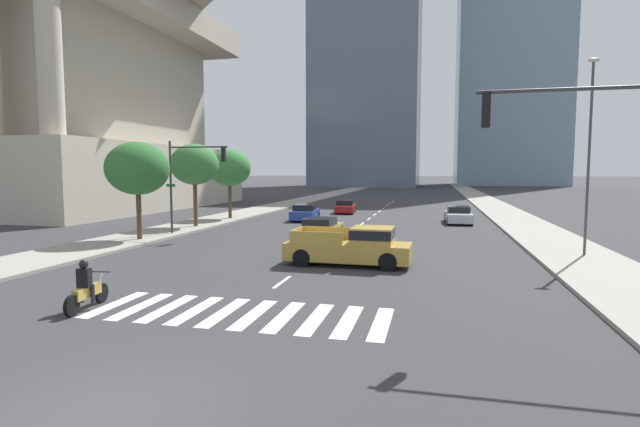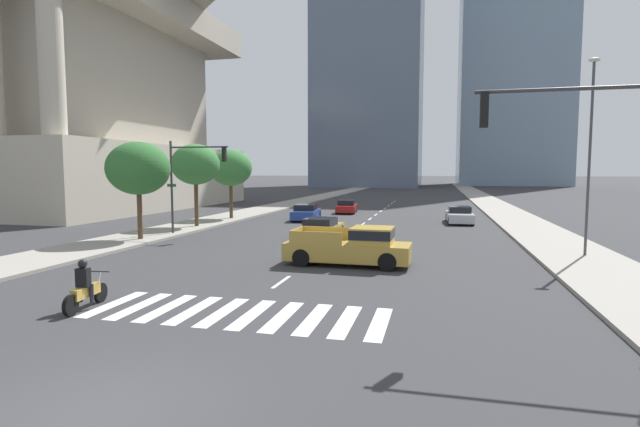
# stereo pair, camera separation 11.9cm
# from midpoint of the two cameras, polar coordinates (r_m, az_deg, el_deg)

# --- Properties ---
(ground_plane) EXTENTS (800.00, 800.00, 0.00)m
(ground_plane) POSITION_cam_midpoint_polar(r_m,az_deg,el_deg) (9.46, -24.64, -20.73)
(ground_plane) COLOR #333335
(sidewalk_east) EXTENTS (4.00, 260.00, 0.15)m
(sidewalk_east) POSITION_cam_midpoint_polar(r_m,az_deg,el_deg) (37.41, 23.58, -1.47)
(sidewalk_east) COLOR gray
(sidewalk_east) RESTS_ON ground
(sidewalk_west) EXTENTS (4.00, 260.00, 0.15)m
(sidewalk_west) POSITION_cam_midpoint_polar(r_m,az_deg,el_deg) (40.71, -11.60, -0.66)
(sidewalk_west) COLOR gray
(sidewalk_west) RESTS_ON ground
(crosswalk_near) EXTENTS (8.55, 2.92, 0.01)m
(crosswalk_near) POSITION_cam_midpoint_polar(r_m,az_deg,el_deg) (14.23, -9.49, -11.52)
(crosswalk_near) COLOR silver
(crosswalk_near) RESTS_ON ground
(lane_divider_center) EXTENTS (0.14, 50.00, 0.01)m
(lane_divider_center) POSITION_cam_midpoint_polar(r_m,az_deg,el_deg) (41.09, 6.02, -0.63)
(lane_divider_center) COLOR silver
(lane_divider_center) RESTS_ON ground
(motorcycle_trailing) EXTENTS (0.70, 2.06, 1.49)m
(motorcycle_trailing) POSITION_cam_midpoint_polar(r_m,az_deg,el_deg) (15.85, -25.78, -8.07)
(motorcycle_trailing) COLOR black
(motorcycle_trailing) RESTS_ON ground
(pickup_truck) EXTENTS (5.39, 2.08, 1.67)m
(pickup_truck) POSITION_cam_midpoint_polar(r_m,az_deg,el_deg) (20.79, 4.16, -3.92)
(pickup_truck) COLOR #B28E38
(pickup_truck) RESTS_ON ground
(sedan_red_0) EXTENTS (2.12, 4.43, 1.26)m
(sedan_red_0) POSITION_cam_midpoint_polar(r_m,az_deg,el_deg) (46.67, 3.24, 0.78)
(sedan_red_0) COLOR maroon
(sedan_red_0) RESTS_ON ground
(sedan_silver_1) EXTENTS (2.05, 4.52, 1.29)m
(sedan_silver_1) POSITION_cam_midpoint_polar(r_m,az_deg,el_deg) (39.10, 16.23, -0.21)
(sedan_silver_1) COLOR #B7BABF
(sedan_silver_1) RESTS_ON ground
(sedan_blue_2) EXTENTS (2.29, 4.49, 1.32)m
(sedan_blue_2) POSITION_cam_midpoint_polar(r_m,az_deg,el_deg) (39.68, -1.57, 0.08)
(sedan_blue_2) COLOR navy
(sedan_blue_2) RESTS_ON ground
(sedan_gold_3) EXTENTS (2.04, 4.67, 1.25)m
(sedan_gold_3) POSITION_cam_midpoint_polar(r_m,az_deg,el_deg) (28.99, 0.26, -1.82)
(sedan_gold_3) COLOR #B28E38
(sedan_gold_3) RESTS_ON ground
(traffic_signal_near) EXTENTS (4.95, 0.28, 6.32)m
(traffic_signal_near) POSITION_cam_midpoint_polar(r_m,az_deg,el_deg) (13.84, 30.30, 6.16)
(traffic_signal_near) COLOR #333335
(traffic_signal_near) RESTS_ON sidewalk_east
(traffic_signal_far) EXTENTS (4.14, 0.28, 5.76)m
(traffic_signal_far) POSITION_cam_midpoint_polar(r_m,az_deg,el_deg) (30.92, -14.79, 4.93)
(traffic_signal_far) COLOR #333335
(traffic_signal_far) RESTS_ON sidewalk_west
(street_lamp_east) EXTENTS (0.50, 0.24, 8.97)m
(street_lamp_east) POSITION_cam_midpoint_polar(r_m,az_deg,el_deg) (25.39, 29.42, 7.13)
(street_lamp_east) COLOR #3F3F42
(street_lamp_east) RESTS_ON sidewalk_east
(street_tree_nearest) EXTENTS (3.55, 3.55, 5.56)m
(street_tree_nearest) POSITION_cam_midpoint_polar(r_m,az_deg,el_deg) (29.44, -20.57, 5.00)
(street_tree_nearest) COLOR #4C3823
(street_tree_nearest) RESTS_ON sidewalk_west
(street_tree_second) EXTENTS (3.38, 3.38, 5.80)m
(street_tree_second) POSITION_cam_midpoint_polar(r_m,az_deg,el_deg) (35.21, -14.41, 5.62)
(street_tree_second) COLOR #4C3823
(street_tree_second) RESTS_ON sidewalk_west
(street_tree_third) EXTENTS (3.53, 3.53, 5.67)m
(street_tree_third) POSITION_cam_midpoint_polar(r_m,az_deg,el_deg) (40.54, -10.45, 5.33)
(street_tree_third) COLOR #4C3823
(street_tree_third) RESTS_ON sidewalk_west
(war_memorial) EXTENTS (32.90, 32.90, 36.75)m
(war_memorial) POSITION_cam_midpoint_polar(r_m,az_deg,el_deg) (64.16, -29.75, 17.68)
(war_memorial) COLOR #BCB29E
(war_memorial) RESTS_ON ground
(office_tower_left_skyline) EXTENTS (26.11, 28.53, 84.97)m
(office_tower_left_skyline) POSITION_cam_midpoint_polar(r_m,az_deg,el_deg) (134.08, 6.07, 21.44)
(office_tower_left_skyline) COLOR slate
(office_tower_left_skyline) RESTS_ON ground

